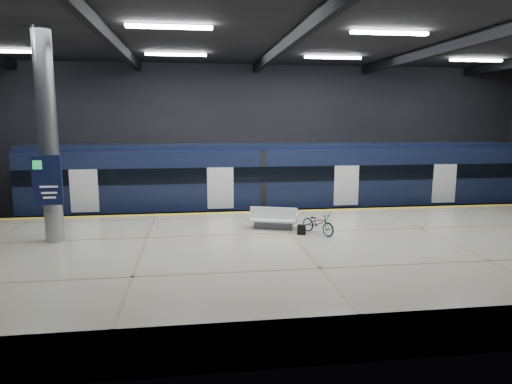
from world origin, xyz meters
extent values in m
plane|color=black|center=(0.00, 0.00, 0.00)|extent=(30.00, 30.00, 0.00)
cube|color=black|center=(0.00, 8.00, 4.00)|extent=(30.00, 0.10, 8.00)
cube|color=black|center=(0.00, -8.00, 4.00)|extent=(30.00, 0.10, 8.00)
cube|color=black|center=(0.00, 0.00, 8.00)|extent=(30.00, 16.00, 0.10)
cube|color=black|center=(-6.00, 0.00, 7.75)|extent=(0.25, 16.00, 0.40)
cube|color=black|center=(0.00, 0.00, 7.75)|extent=(0.25, 16.00, 0.40)
cube|color=black|center=(6.00, 0.00, 7.75)|extent=(0.25, 16.00, 0.40)
cube|color=white|center=(-4.00, -2.00, 7.88)|extent=(2.60, 0.18, 0.10)
cube|color=white|center=(3.00, -2.00, 7.88)|extent=(2.60, 0.18, 0.10)
cube|color=white|center=(-11.00, 4.00, 7.88)|extent=(2.60, 0.18, 0.10)
cube|color=white|center=(-4.00, 4.00, 7.88)|extent=(2.60, 0.18, 0.10)
cube|color=white|center=(3.00, 4.00, 7.88)|extent=(2.60, 0.18, 0.10)
cube|color=white|center=(10.00, 4.00, 7.88)|extent=(2.60, 0.18, 0.10)
cube|color=#B4AC98|center=(0.00, -2.50, 0.55)|extent=(30.00, 11.00, 1.10)
cube|color=yellow|center=(0.00, 2.75, 1.11)|extent=(30.00, 0.40, 0.01)
cube|color=gray|center=(0.00, 4.78, 0.08)|extent=(30.00, 0.08, 0.16)
cube|color=gray|center=(0.00, 6.22, 0.08)|extent=(30.00, 0.08, 0.16)
cube|color=black|center=(0.84, 5.50, 0.55)|extent=(24.00, 2.58, 0.80)
cube|color=black|center=(0.84, 5.50, 2.33)|extent=(24.00, 2.80, 2.75)
cube|color=black|center=(0.84, 5.50, 3.82)|extent=(24.00, 2.30, 0.24)
cube|color=black|center=(0.84, 4.09, 2.60)|extent=(24.00, 0.04, 0.70)
cube|color=white|center=(3.84, 4.08, 2.00)|extent=(1.20, 0.05, 1.90)
cube|color=#595B60|center=(-0.46, -0.29, 1.23)|extent=(1.48, 0.86, 0.26)
cube|color=white|center=(-0.46, -0.29, 1.43)|extent=(1.91, 1.26, 0.07)
cube|color=white|center=(-0.46, -0.29, 1.68)|extent=(1.69, 0.62, 0.44)
cube|color=white|center=(-1.29, -0.01, 1.54)|extent=(0.28, 0.73, 0.26)
cube|color=white|center=(0.38, -0.56, 1.54)|extent=(0.28, 0.73, 0.26)
imported|color=#99999E|center=(0.96, -1.32, 1.49)|extent=(1.20, 1.53, 0.77)
cube|color=black|center=(0.36, -1.32, 1.28)|extent=(0.34, 0.26, 0.35)
cylinder|color=#9EA0A5|center=(-8.00, -1.00, 4.55)|extent=(0.60, 0.60, 6.90)
cube|color=#0F163A|center=(-8.00, -1.42, 3.20)|extent=(0.90, 0.12, 1.60)
camera|label=1|loc=(-3.40, -16.60, 5.12)|focal=32.00mm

